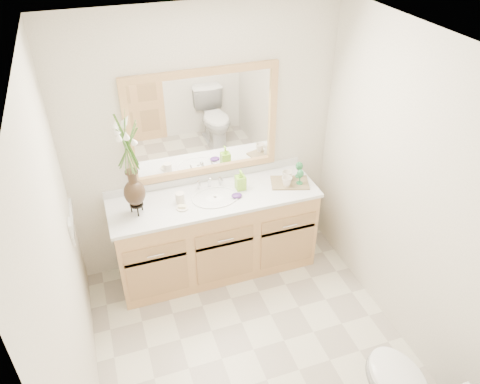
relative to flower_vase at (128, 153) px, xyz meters
name	(u,v)px	position (x,y,z in m)	size (l,w,h in m)	color
floor	(254,349)	(0.67, -1.00, -1.40)	(2.60, 2.60, 0.00)	silver
ceiling	(261,53)	(0.67, -1.00, 1.00)	(2.40, 2.60, 0.02)	white
wall_back	(204,144)	(0.67, 0.30, -0.20)	(2.40, 0.02, 2.40)	white
wall_left	(66,276)	(-0.53, -1.00, -0.20)	(0.02, 2.60, 2.40)	white
wall_right	(411,199)	(1.87, -1.00, -0.20)	(0.02, 2.60, 2.40)	white
vanity	(216,235)	(0.67, 0.02, -1.00)	(1.80, 0.55, 0.80)	tan
counter	(215,198)	(0.67, 0.02, -0.59)	(1.84, 0.57, 0.03)	silver
sink	(215,203)	(0.67, 0.00, -0.62)	(0.38, 0.34, 0.23)	white
mirror	(204,124)	(0.67, 0.28, 0.00)	(1.32, 0.04, 0.97)	white
switch_plate	(71,228)	(-0.52, -0.23, -0.42)	(0.02, 0.12, 0.12)	white
flower_vase	(128,153)	(0.00, 0.00, 0.00)	(0.20, 0.20, 0.84)	black
tumbler	(180,198)	(0.37, 0.02, -0.52)	(0.08, 0.08, 0.10)	silver
soap_dish	(182,208)	(0.36, -0.07, -0.56)	(0.10, 0.10, 0.03)	silver
soap_bottle	(240,181)	(0.93, 0.06, -0.48)	(0.08, 0.08, 0.17)	#85C92F
purple_dish	(237,195)	(0.85, -0.06, -0.55)	(0.10, 0.08, 0.03)	#49236B
tray	(290,183)	(1.38, -0.01, -0.56)	(0.34, 0.22, 0.02)	brown
mug_left	(287,181)	(1.33, -0.05, -0.51)	(0.09, 0.09, 0.09)	silver
mug_right	(287,175)	(1.37, 0.04, -0.51)	(0.09, 0.09, 0.09)	silver
goblet_front	(300,174)	(1.45, -0.06, -0.46)	(0.06, 0.06, 0.14)	#26723C
goblet_back	(299,167)	(1.49, 0.05, -0.45)	(0.07, 0.07, 0.15)	#26723C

